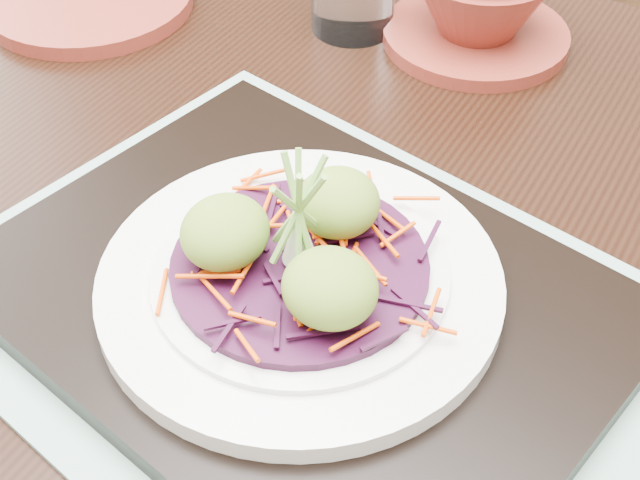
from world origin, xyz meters
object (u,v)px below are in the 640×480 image
Objects in this scene: serving_tray at (300,299)px; white_plate at (300,280)px; terracotta_side_plate at (89,0)px; dining_table at (337,315)px; terracotta_bowl_set at (479,10)px.

white_plate reaches higher than serving_tray.
white_plate is at bearing -25.68° from terracotta_side_plate.
white_plate is 1.27× the size of terracotta_side_plate.
dining_table is at bearing 114.71° from serving_tray.
dining_table is at bearing -16.12° from terracotta_side_plate.
terracotta_bowl_set is (0.32, 0.16, 0.02)m from terracotta_side_plate.
serving_tray is at bearing 0.00° from white_plate.
serving_tray reaches higher than dining_table.
dining_table is 5.26× the size of white_plate.
terracotta_bowl_set is at bearing 92.34° from dining_table.
serving_tray is at bearing -25.68° from terracotta_side_plate.
terracotta_bowl_set reaches higher than terracotta_side_plate.
white_plate is 0.35m from terracotta_bowl_set.
dining_table is 0.29m from terracotta_bowl_set.
serving_tray is 1.54× the size of white_plate.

